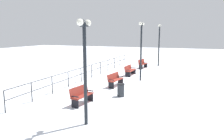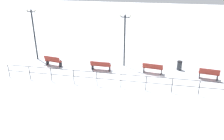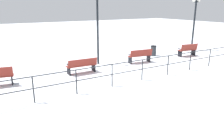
# 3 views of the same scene
# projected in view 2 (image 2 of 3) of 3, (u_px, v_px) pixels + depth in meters

# --- Properties ---
(ground_plane) EXTENTS (80.00, 80.00, 0.00)m
(ground_plane) POSITION_uv_depth(u_px,v_px,m) (126.00, 72.00, 19.23)
(ground_plane) COLOR white
(ground_plane) RESTS_ON ground
(bench_nearest) EXTENTS (0.69, 1.54, 0.95)m
(bench_nearest) POSITION_uv_depth(u_px,v_px,m) (209.00, 74.00, 17.74)
(bench_nearest) COLOR maroon
(bench_nearest) RESTS_ON ground
(bench_second) EXTENTS (0.69, 1.67, 0.91)m
(bench_second) POSITION_uv_depth(u_px,v_px,m) (153.00, 68.00, 18.72)
(bench_second) COLOR maroon
(bench_second) RESTS_ON ground
(bench_third) EXTENTS (0.62, 1.70, 0.87)m
(bench_third) POSITION_uv_depth(u_px,v_px,m) (101.00, 65.00, 19.28)
(bench_third) COLOR maroon
(bench_third) RESTS_ON ground
(bench_fourth) EXTENTS (0.74, 1.58, 0.95)m
(bench_fourth) POSITION_uv_depth(u_px,v_px,m) (53.00, 61.00, 20.11)
(bench_fourth) COLOR maroon
(bench_fourth) RESTS_ON ground
(lamppost_middle) EXTENTS (0.25, 1.05, 4.49)m
(lamppost_middle) POSITION_uv_depth(u_px,v_px,m) (125.00, 33.00, 19.22)
(lamppost_middle) COLOR black
(lamppost_middle) RESTS_ON ground
(lamppost_far) EXTENTS (0.24, 1.04, 4.63)m
(lamppost_far) POSITION_uv_depth(u_px,v_px,m) (34.00, 28.00, 20.67)
(lamppost_far) COLOR black
(lamppost_far) RESTS_ON ground
(waterfront_railing) EXTENTS (0.05, 17.76, 1.09)m
(waterfront_railing) POSITION_uv_depth(u_px,v_px,m) (121.00, 79.00, 16.40)
(waterfront_railing) COLOR #26282D
(waterfront_railing) RESTS_ON ground
(trash_bin) EXTENTS (0.43, 0.43, 0.77)m
(trash_bin) POSITION_uv_depth(u_px,v_px,m) (179.00, 65.00, 19.44)
(trash_bin) COLOR #2D3338
(trash_bin) RESTS_ON ground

